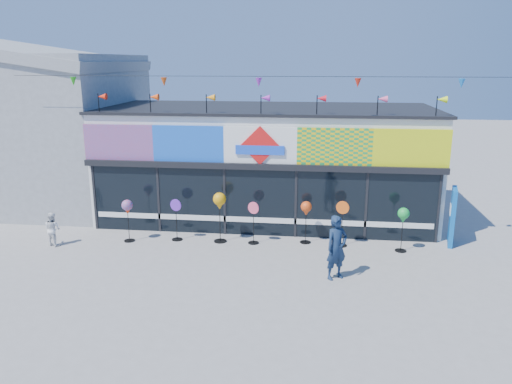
% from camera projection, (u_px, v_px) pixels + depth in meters
% --- Properties ---
extents(ground, '(80.00, 80.00, 0.00)m').
position_uv_depth(ground, '(246.00, 277.00, 13.75)').
color(ground, gray).
rests_on(ground, ground).
extents(kite_shop, '(16.00, 5.70, 5.31)m').
position_uv_depth(kite_shop, '(267.00, 162.00, 18.93)').
color(kite_shop, white).
rests_on(kite_shop, ground).
extents(neighbour_building, '(8.18, 7.20, 6.87)m').
position_uv_depth(neighbour_building, '(32.00, 124.00, 20.80)').
color(neighbour_building, '#9B9EA0').
rests_on(neighbour_building, ground).
extents(blue_sign, '(0.34, 0.94, 1.86)m').
position_uv_depth(blue_sign, '(452.00, 216.00, 15.97)').
color(blue_sign, '#0B58A7').
rests_on(blue_sign, ground).
extents(spinner_0, '(0.36, 0.36, 1.41)m').
position_uv_depth(spinner_0, '(127.00, 208.00, 16.17)').
color(spinner_0, black).
rests_on(spinner_0, ground).
extents(spinner_1, '(0.39, 0.36, 1.40)m').
position_uv_depth(spinner_1, '(176.00, 219.00, 16.39)').
color(spinner_1, black).
rests_on(spinner_1, ground).
extents(spinner_2, '(0.42, 0.42, 1.67)m').
position_uv_depth(spinner_2, '(220.00, 203.00, 16.07)').
color(spinner_2, black).
rests_on(spinner_2, ground).
extents(spinner_3, '(0.37, 0.36, 1.40)m').
position_uv_depth(spinner_3, '(253.00, 222.00, 16.07)').
color(spinner_3, black).
rests_on(spinner_3, ground).
extents(spinner_4, '(0.35, 0.35, 1.40)m').
position_uv_depth(spinner_4, '(306.00, 210.00, 16.03)').
color(spinner_4, black).
rests_on(spinner_4, ground).
extents(spinner_5, '(0.41, 0.38, 1.49)m').
position_uv_depth(spinner_5, '(342.00, 222.00, 15.84)').
color(spinner_5, black).
rests_on(spinner_5, ground).
extents(spinner_6, '(0.36, 0.36, 1.41)m').
position_uv_depth(spinner_6, '(403.00, 217.00, 15.30)').
color(spinner_6, black).
rests_on(spinner_6, ground).
extents(adult_man, '(0.78, 0.72, 1.78)m').
position_uv_depth(adult_man, '(337.00, 248.00, 13.43)').
color(adult_man, '#152744').
rests_on(adult_man, ground).
extents(child, '(0.60, 0.46, 1.09)m').
position_uv_depth(child, '(53.00, 229.00, 15.97)').
color(child, white).
rests_on(child, ground).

